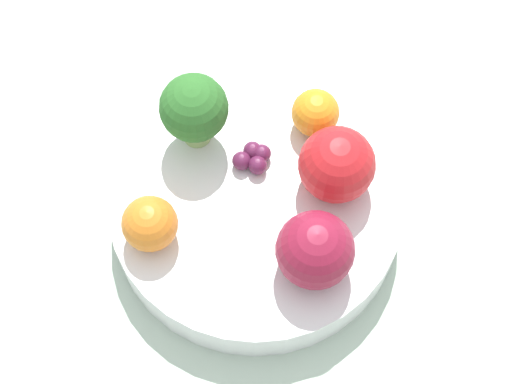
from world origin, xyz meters
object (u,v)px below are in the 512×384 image
(bowl, at_px, (256,208))
(broccoli, at_px, (194,110))
(orange_back, at_px, (150,224))
(grape_cluster, at_px, (255,157))
(apple_red, at_px, (315,250))
(orange_front, at_px, (315,113))
(apple_green, at_px, (337,165))

(bowl, bearing_deg, broccoli, 18.97)
(bowl, distance_m, orange_back, 0.10)
(bowl, xyz_separation_m, grape_cluster, (0.03, -0.01, 0.03))
(apple_red, height_order, grape_cluster, apple_red)
(bowl, xyz_separation_m, orange_front, (0.04, -0.07, 0.04))
(broccoli, height_order, orange_front, broccoli)
(orange_front, relative_size, grape_cluster, 1.34)
(bowl, height_order, grape_cluster, grape_cluster)
(broccoli, height_order, orange_back, broccoli)
(broccoli, height_order, grape_cluster, broccoli)
(apple_red, distance_m, orange_back, 0.13)
(apple_green, bearing_deg, orange_front, -6.80)
(apple_green, height_order, orange_back, apple_green)
(broccoli, xyz_separation_m, apple_red, (-0.14, -0.04, -0.01))
(broccoli, distance_m, grape_cluster, 0.07)
(broccoli, height_order, apple_red, broccoli)
(apple_red, bearing_deg, apple_green, -36.92)
(broccoli, bearing_deg, apple_red, -162.74)
(broccoli, relative_size, orange_front, 1.84)
(bowl, height_order, apple_red, apple_red)
(apple_green, relative_size, orange_back, 1.40)
(bowl, relative_size, broccoli, 3.28)
(orange_front, distance_m, orange_back, 0.17)
(orange_back, distance_m, grape_cluster, 0.11)
(broccoli, relative_size, orange_back, 1.66)
(apple_green, bearing_deg, broccoli, 47.15)
(bowl, relative_size, apple_green, 3.91)
(broccoli, distance_m, orange_back, 0.10)
(broccoli, xyz_separation_m, grape_cluster, (-0.04, -0.04, -0.04))
(apple_red, bearing_deg, broccoli, 17.26)
(orange_front, bearing_deg, apple_green, 173.20)
(apple_red, xyz_separation_m, orange_front, (0.12, -0.05, -0.01))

